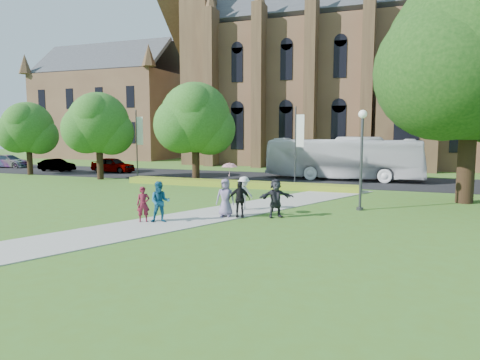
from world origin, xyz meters
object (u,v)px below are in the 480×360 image
at_px(tour_coach, 344,158).
at_px(car_2, 8,161).
at_px(streetlamp, 362,148).
at_px(car_0, 113,165).
at_px(pedestrian_0, 143,204).
at_px(car_1, 57,165).
at_px(large_tree, 473,56).

relative_size(tour_coach, car_2, 2.63).
bearing_deg(streetlamp, tour_coach, 100.14).
xyz_separation_m(streetlamp, tour_coach, (-2.57, 14.38, -1.44)).
bearing_deg(car_2, car_0, -103.76).
bearing_deg(pedestrian_0, car_2, 114.05).
bearing_deg(pedestrian_0, car_1, 107.66).
xyz_separation_m(car_0, pedestrian_0, (16.27, -19.61, 0.06)).
height_order(tour_coach, pedestrian_0, tour_coach).
xyz_separation_m(large_tree, tour_coach, (-8.07, 9.88, -6.51)).
height_order(streetlamp, car_2, streetlamp).
distance_m(large_tree, tour_coach, 14.33).
xyz_separation_m(streetlamp, large_tree, (5.50, 4.50, 5.07)).
bearing_deg(streetlamp, car_1, 159.07).
bearing_deg(pedestrian_0, tour_coach, 40.26).
height_order(car_1, car_2, car_2).
distance_m(large_tree, pedestrian_0, 19.76).
xyz_separation_m(streetlamp, car_1, (-31.65, 12.10, -2.63)).
bearing_deg(pedestrian_0, car_0, 96.93).
bearing_deg(car_0, large_tree, -104.75).
bearing_deg(pedestrian_0, streetlamp, 3.66).
relative_size(car_0, car_1, 1.15).
distance_m(streetlamp, large_tree, 8.73).
relative_size(large_tree, car_0, 2.93).
bearing_deg(car_0, car_2, 86.91).
height_order(large_tree, car_1, large_tree).
height_order(streetlamp, pedestrian_0, streetlamp).
xyz_separation_m(tour_coach, pedestrian_0, (-6.42, -21.01, -1.01)).
distance_m(tour_coach, car_1, 29.19).
bearing_deg(tour_coach, car_0, 94.88).
bearing_deg(car_1, large_tree, -102.41).
relative_size(streetlamp, car_0, 1.16).
bearing_deg(tour_coach, car_2, 91.94).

